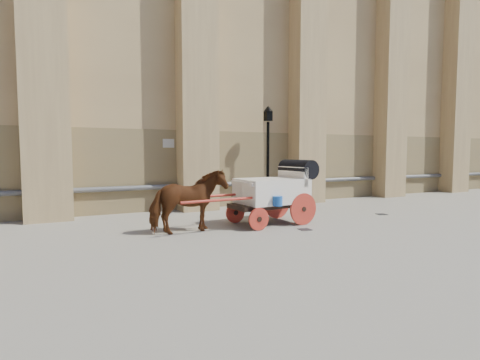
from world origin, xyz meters
TOP-DOWN VIEW (x-y plane):
  - ground at (0.00, 0.00)m, footprint 90.00×90.00m
  - cathedral at (2.07, 7.81)m, footprint 44.80×9.20m
  - horse at (-2.63, -0.12)m, footprint 2.07×1.05m
  - carriage at (0.21, 0.03)m, footprint 4.49×1.66m
  - street_lamp at (1.80, 3.17)m, footprint 0.37×0.37m
  - drain_grate_near at (0.42, -1.18)m, footprint 0.36×0.36m
  - drain_grate_far at (4.38, -0.26)m, footprint 0.40×0.40m

SIDE VIEW (x-z plane):
  - ground at x=0.00m, z-range 0.00..0.00m
  - drain_grate_near at x=0.42m, z-range 0.00..0.01m
  - drain_grate_far at x=4.38m, z-range 0.00..0.01m
  - horse at x=-2.63m, z-range 0.00..1.71m
  - carriage at x=0.21m, z-range 0.08..2.01m
  - street_lamp at x=1.80m, z-range 0.14..4.13m
  - cathedral at x=2.07m, z-range -0.59..18.61m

